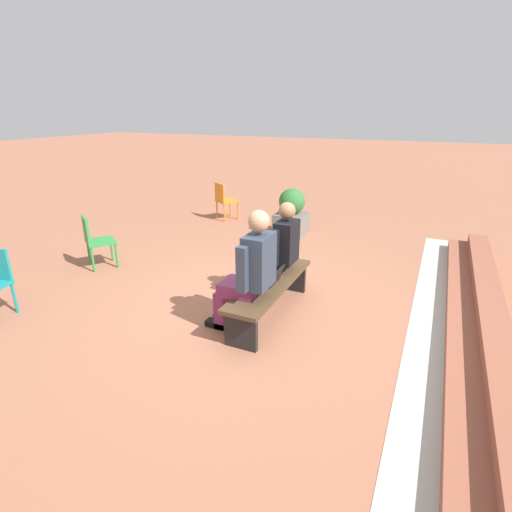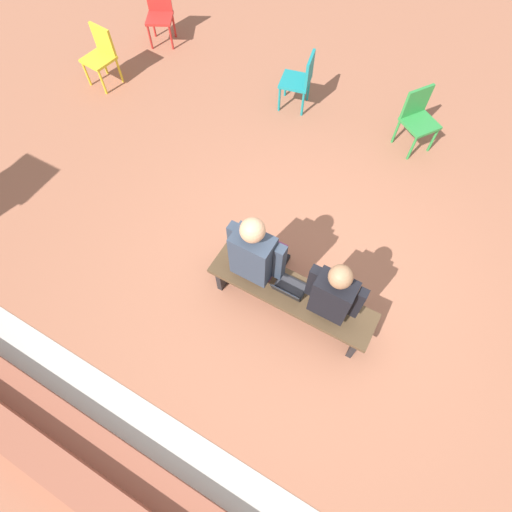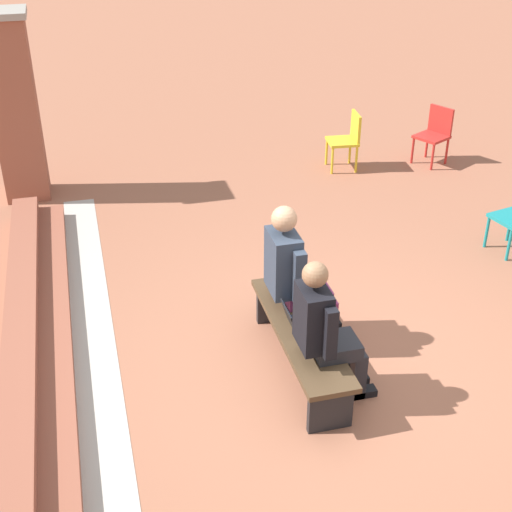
% 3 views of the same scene
% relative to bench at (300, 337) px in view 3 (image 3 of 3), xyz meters
% --- Properties ---
extents(ground_plane, '(60.00, 60.00, 0.00)m').
position_rel_bench_xyz_m(ground_plane, '(-0.12, -0.26, -0.35)').
color(ground_plane, '#9E6047').
extents(concrete_strip, '(8.37, 0.40, 0.01)m').
position_rel_bench_xyz_m(concrete_strip, '(-0.00, 1.79, -0.35)').
color(concrete_strip, '#B7B2A8').
rests_on(concrete_strip, ground).
extents(brick_steps, '(7.57, 0.60, 0.30)m').
position_rel_bench_xyz_m(brick_steps, '(0.00, 2.34, -0.23)').
color(brick_steps, '#93513D').
rests_on(brick_steps, ground).
extents(brick_pillar_left_of_steps, '(0.64, 0.64, 2.45)m').
position_rel_bench_xyz_m(brick_pillar_left_of_steps, '(4.56, 2.43, 0.88)').
color(brick_pillar_left_of_steps, '#93513D').
rests_on(brick_pillar_left_of_steps, ground).
extents(bench, '(1.80, 0.44, 0.45)m').
position_rel_bench_xyz_m(bench, '(0.00, 0.00, 0.00)').
color(bench, '#4C3823').
rests_on(bench, ground).
extents(person_student, '(0.55, 0.69, 1.35)m').
position_rel_bench_xyz_m(person_student, '(-0.41, -0.07, 0.37)').
color(person_student, '#232328').
rests_on(person_student, ground).
extents(person_adult, '(0.60, 0.76, 1.44)m').
position_rel_bench_xyz_m(person_adult, '(0.43, -0.07, 0.40)').
color(person_adult, '#7F2D5B').
rests_on(person_adult, ground).
extents(laptop, '(0.32, 0.29, 0.21)m').
position_rel_bench_xyz_m(laptop, '(0.03, 0.01, 0.15)').
color(laptop, black).
rests_on(laptop, bench).
extents(plastic_chair_mid_courtyard, '(0.46, 0.46, 0.84)m').
position_rel_bench_xyz_m(plastic_chair_mid_courtyard, '(4.34, -2.12, 0.13)').
color(plastic_chair_mid_courtyard, gold).
rests_on(plastic_chair_mid_courtyard, ground).
extents(plastic_chair_far_right, '(0.57, 0.57, 0.84)m').
position_rel_bench_xyz_m(plastic_chair_far_right, '(4.23, -3.46, 0.13)').
color(plastic_chair_far_right, red).
rests_on(plastic_chair_far_right, ground).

